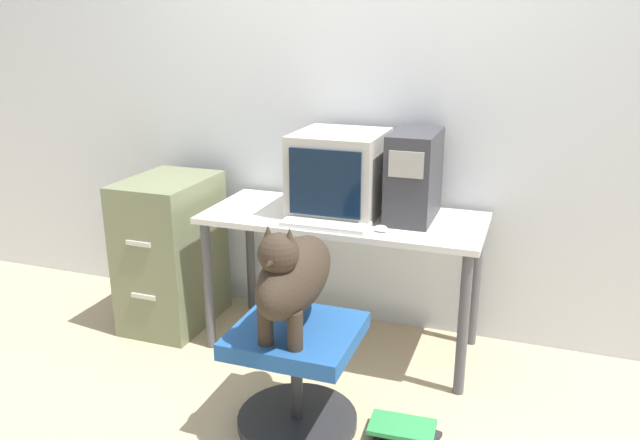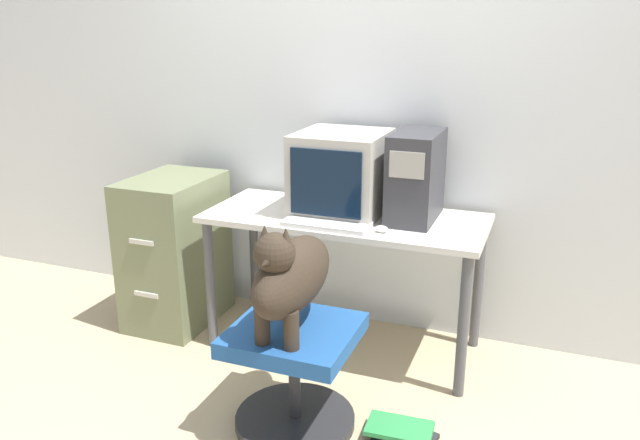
% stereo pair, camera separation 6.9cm
% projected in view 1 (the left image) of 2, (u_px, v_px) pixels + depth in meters
% --- Properties ---
extents(ground_plane, '(12.00, 12.00, 0.00)m').
position_uv_depth(ground_plane, '(323.00, 373.00, 3.07)').
color(ground_plane, tan).
extents(wall_back, '(8.00, 0.05, 2.60)m').
position_uv_depth(wall_back, '(366.00, 92.00, 3.28)').
color(wall_back, silver).
rests_on(wall_back, ground_plane).
extents(desk, '(1.40, 0.60, 0.73)m').
position_uv_depth(desk, '(343.00, 233.00, 3.15)').
color(desk, silver).
rests_on(desk, ground_plane).
extents(crt_monitor, '(0.43, 0.46, 0.41)m').
position_uv_depth(crt_monitor, '(339.00, 173.00, 3.11)').
color(crt_monitor, '#B7B2A8').
rests_on(crt_monitor, desk).
extents(pc_tower, '(0.21, 0.41, 0.43)m').
position_uv_depth(pc_tower, '(414.00, 175.00, 3.01)').
color(pc_tower, '#333338').
rests_on(pc_tower, desk).
extents(keyboard, '(0.41, 0.16, 0.03)m').
position_uv_depth(keyboard, '(326.00, 224.00, 2.94)').
color(keyboard, silver).
rests_on(keyboard, desk).
extents(computer_mouse, '(0.06, 0.04, 0.03)m').
position_uv_depth(computer_mouse, '(381.00, 229.00, 2.87)').
color(computer_mouse, silver).
rests_on(computer_mouse, desk).
extents(office_chair, '(0.51, 0.51, 0.46)m').
position_uv_depth(office_chair, '(297.00, 369.00, 2.60)').
color(office_chair, '#262628').
rests_on(office_chair, ground_plane).
extents(dog, '(0.22, 0.58, 0.48)m').
position_uv_depth(dog, '(293.00, 275.00, 2.45)').
color(dog, '#33281E').
rests_on(dog, office_chair).
extents(filing_cabinet, '(0.41, 0.58, 0.84)m').
position_uv_depth(filing_cabinet, '(172.00, 252.00, 3.49)').
color(filing_cabinet, '#6B7251').
rests_on(filing_cabinet, ground_plane).
extents(book_stack_floor, '(0.30, 0.21, 0.06)m').
position_uv_depth(book_stack_floor, '(404.00, 432.00, 2.58)').
color(book_stack_floor, '#262628').
rests_on(book_stack_floor, ground_plane).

